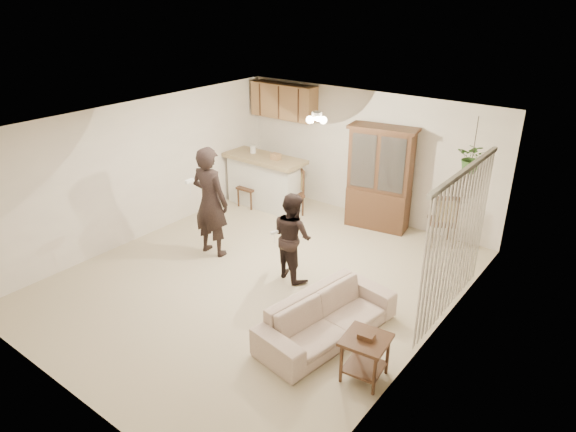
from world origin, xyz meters
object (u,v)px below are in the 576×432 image
Objects in this scene: china_hutch at (380,179)px; child at (292,239)px; adult at (210,205)px; side_table at (365,357)px; sofa at (327,313)px; chair_hutch_right at (441,230)px; chair_bar at (250,194)px; chair_hutch_left at (292,201)px.

child is at bearing -103.44° from china_hutch.
adult is 1.61m from child.
china_hutch reaches higher than side_table.
side_table is (1.92, -3.86, -0.68)m from china_hutch.
sofa is 3.03m from adult.
adult is (-2.88, 0.77, 0.53)m from sofa.
chair_hutch_right reaches higher than side_table.
chair_bar is at bearing -70.30° from adult.
chair_hutch_right is at bearing -102.04° from child.
child is 2.15× the size of side_table.
china_hutch is 1.45m from chair_hutch_right.
adult is 3.21m from china_hutch.
child is at bearing 146.95° from side_table.
side_table is 4.93m from chair_hutch_left.
sofa is 1.88× the size of chair_hutch_right.
chair_hutch_left is at bearing 10.53° from chair_bar.
adult is at bearing -68.47° from chair_bar.
chair_hutch_right reaches higher than sofa.
adult is at bearing 162.32° from side_table.
adult is 2.26m from chair_bar.
adult is 3.90m from side_table.
child is 2.51m from side_table.
chair_hutch_right is at bearing 48.38° from chair_hutch_left.
adult is 2.29m from chair_hutch_left.
child is 1.36× the size of chair_hutch_right.
adult reaches higher than chair_hutch_right.
sofa is at bearing 55.86° from chair_hutch_right.
china_hutch is 4.37m from side_table.
chair_hutch_right is (1.27, 0.03, -0.69)m from china_hutch.
china_hutch reaches higher than child.
side_table is at bearing -37.23° from chair_bar.
china_hutch is at bearing 27.40° from sofa.
adult reaches higher than chair_hutch_left.
chair_hutch_left is 0.96× the size of chair_hutch_right.
chair_hutch_left is at bearing -21.90° from chair_hutch_right.
adult is 2.87× the size of side_table.
sofa is 0.89m from side_table.
sofa is 4.66m from chair_bar.
chair_hutch_left is (-3.60, 3.37, -0.02)m from side_table.
sofa is at bearing 161.05° from child.
child is 1.44× the size of chair_bar.
chair_hutch_left is at bearing -35.66° from child.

